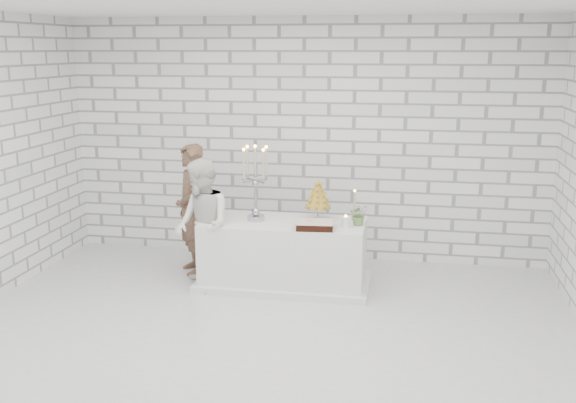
% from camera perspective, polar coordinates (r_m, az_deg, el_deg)
% --- Properties ---
extents(ground, '(6.00, 5.00, 0.01)m').
position_cam_1_polar(ground, '(6.17, -2.41, -11.83)').
color(ground, silver).
rests_on(ground, ground).
extents(ceiling, '(6.00, 5.00, 0.01)m').
position_cam_1_polar(ceiling, '(5.59, -2.72, 17.19)').
color(ceiling, white).
rests_on(ceiling, ground).
extents(wall_back, '(6.00, 0.01, 3.00)m').
position_cam_1_polar(wall_back, '(8.12, 1.39, 5.41)').
color(wall_back, white).
rests_on(wall_back, ground).
extents(wall_front, '(6.00, 0.01, 3.00)m').
position_cam_1_polar(wall_front, '(3.39, -12.05, -6.38)').
color(wall_front, white).
rests_on(wall_front, ground).
extents(cake_table, '(1.80, 0.80, 0.75)m').
position_cam_1_polar(cake_table, '(7.30, -0.37, -4.59)').
color(cake_table, white).
rests_on(cake_table, ground).
extents(groom, '(0.61, 0.67, 1.54)m').
position_cam_1_polar(groom, '(7.70, -8.50, -0.69)').
color(groom, '#3A271F').
rests_on(groom, ground).
extents(bride, '(0.87, 0.90, 1.47)m').
position_cam_1_polar(bride, '(7.14, -7.55, -2.10)').
color(bride, white).
rests_on(bride, ground).
extents(candelabra, '(0.37, 0.37, 0.85)m').
position_cam_1_polar(candelabra, '(7.15, -2.88, 1.64)').
color(candelabra, '#A5A5B0').
rests_on(candelabra, cake_table).
extents(croquembouche, '(0.34, 0.34, 0.46)m').
position_cam_1_polar(croquembouche, '(7.20, 2.65, 0.14)').
color(croquembouche, olive).
rests_on(croquembouche, cake_table).
extents(chocolate_cake, '(0.41, 0.31, 0.08)m').
position_cam_1_polar(chocolate_cake, '(6.89, 2.38, -2.08)').
color(chocolate_cake, black).
rests_on(chocolate_cake, cake_table).
extents(pillar_candle, '(0.08, 0.08, 0.12)m').
position_cam_1_polar(pillar_candle, '(6.95, 5.09, -1.83)').
color(pillar_candle, white).
rests_on(pillar_candle, cake_table).
extents(extra_taper, '(0.07, 0.07, 0.32)m').
position_cam_1_polar(extra_taper, '(7.26, 5.86, -0.36)').
color(extra_taper, '#BDAD98').
rests_on(extra_taper, cake_table).
extents(flowers, '(0.23, 0.21, 0.23)m').
position_cam_1_polar(flowers, '(7.05, 6.26, -1.16)').
color(flowers, '#466531').
rests_on(flowers, cake_table).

